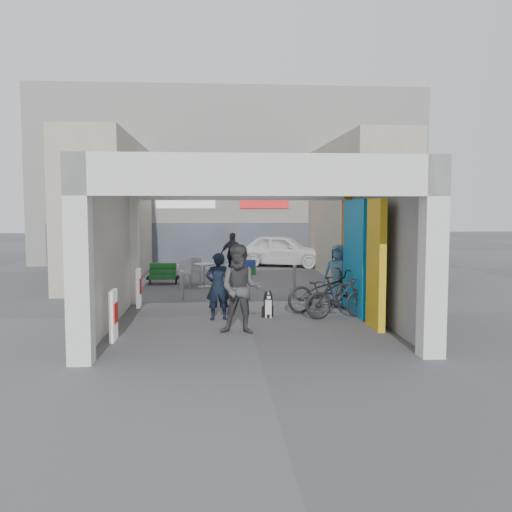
{
  "coord_description": "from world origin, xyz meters",
  "views": [
    {
      "loc": [
        -0.78,
        -13.55,
        2.62
      ],
      "look_at": [
        0.31,
        1.0,
        1.36
      ],
      "focal_mm": 40.0,
      "sensor_mm": 36.0,
      "label": 1
    }
  ],
  "objects": [
    {
      "name": "man_with_dog",
      "position": [
        -0.69,
        -0.42,
        0.78
      ],
      "size": [
        0.63,
        0.47,
        1.57
      ],
      "primitive_type": "imported",
      "rotation": [
        0.0,
        0.0,
        3.31
      ],
      "color": "black",
      "rests_on": "ground"
    },
    {
      "name": "bicycle_rear",
      "position": [
        2.15,
        -0.46,
        0.5
      ],
      "size": [
        1.74,
        0.83,
        1.01
      ],
      "primitive_type": "imported",
      "rotation": [
        0.0,
        0.0,
        1.8
      ],
      "color": "black",
      "rests_on": "ground"
    },
    {
      "name": "border_collie",
      "position": [
        0.5,
        -0.21,
        0.26
      ],
      "size": [
        0.24,
        0.47,
        0.66
      ],
      "rotation": [
        0.0,
        0.0,
        -0.23
      ],
      "color": "black",
      "rests_on": "ground"
    },
    {
      "name": "man_elderly",
      "position": [
        2.6,
        1.7,
        0.8
      ],
      "size": [
        0.93,
        0.79,
        1.6
      ],
      "primitive_type": "imported",
      "rotation": [
        0.0,
        0.0,
        -0.44
      ],
      "color": "teal",
      "rests_on": "ground"
    },
    {
      "name": "ground",
      "position": [
        0.0,
        0.0,
        0.0
      ],
      "size": [
        90.0,
        90.0,
        0.0
      ],
      "primitive_type": "plane",
      "color": "#515156",
      "rests_on": "ground"
    },
    {
      "name": "plaza_bldg_right",
      "position": [
        4.5,
        7.5,
        2.5
      ],
      "size": [
        2.0,
        9.0,
        5.0
      ],
      "primitive_type": "cube",
      "color": "#B6AF97",
      "rests_on": "ground"
    },
    {
      "name": "far_building",
      "position": [
        -0.0,
        13.99,
        3.99
      ],
      "size": [
        18.0,
        4.08,
        8.0
      ],
      "color": "white",
      "rests_on": "ground"
    },
    {
      "name": "advert_board_far",
      "position": [
        -2.75,
        1.45,
        0.51
      ],
      "size": [
        0.11,
        0.55,
        1.0
      ],
      "rotation": [
        0.0,
        0.0,
        0.03
      ],
      "color": "silver",
      "rests_on": "ground"
    },
    {
      "name": "bollard_right",
      "position": [
        1.53,
        2.58,
        0.47
      ],
      "size": [
        0.09,
        0.09,
        0.95
      ],
      "primitive_type": "cylinder",
      "color": "#999BA1",
      "rests_on": "ground"
    },
    {
      "name": "arcade_canopy",
      "position": [
        0.54,
        -0.82,
        2.3
      ],
      "size": [
        6.4,
        6.45,
        6.4
      ],
      "color": "silver",
      "rests_on": "ground"
    },
    {
      "name": "cafe_set",
      "position": [
        -1.21,
        5.36,
        0.33
      ],
      "size": [
        1.52,
        1.23,
        0.92
      ],
      "rotation": [
        0.0,
        0.0,
        -0.0
      ],
      "color": "#9F9FA4",
      "rests_on": "ground"
    },
    {
      "name": "bicycle_front",
      "position": [
        1.97,
        0.41,
        0.53
      ],
      "size": [
        2.14,
        1.33,
        1.06
      ],
      "primitive_type": "imported",
      "rotation": [
        0.0,
        0.0,
        1.9
      ],
      "color": "black",
      "rests_on": "ground"
    },
    {
      "name": "advert_board_near",
      "position": [
        -2.75,
        -2.35,
        0.51
      ],
      "size": [
        0.1,
        0.55,
        1.0
      ],
      "rotation": [
        0.0,
        0.0,
        0.0
      ],
      "color": "silver",
      "rests_on": "ground"
    },
    {
      "name": "plaza_bldg_left",
      "position": [
        -4.5,
        7.5,
        2.5
      ],
      "size": [
        2.0,
        9.0,
        5.0
      ],
      "primitive_type": "cube",
      "color": "#B6AF97",
      "rests_on": "ground"
    },
    {
      "name": "man_back_turned",
      "position": [
        -0.22,
        -1.89,
        0.92
      ],
      "size": [
        1.01,
        0.85,
        1.85
      ],
      "primitive_type": "imported",
      "rotation": [
        0.0,
        0.0,
        -0.18
      ],
      "color": "#424345",
      "rests_on": "ground"
    },
    {
      "name": "produce_stand",
      "position": [
        -2.51,
        5.89,
        0.28
      ],
      "size": [
        1.07,
        0.58,
        0.7
      ],
      "rotation": [
        0.0,
        0.0,
        -0.25
      ],
      "color": "black",
      "rests_on": "ground"
    },
    {
      "name": "bollard_left",
      "position": [
        -1.67,
        2.51,
        0.41
      ],
      "size": [
        0.09,
        0.09,
        0.81
      ],
      "primitive_type": "cylinder",
      "color": "#999BA1",
      "rests_on": "ground"
    },
    {
      "name": "bollard_center",
      "position": [
        0.05,
        2.28,
        0.48
      ],
      "size": [
        0.09,
        0.09,
        0.96
      ],
      "primitive_type": "cylinder",
      "color": "#999BA1",
      "rests_on": "ground"
    },
    {
      "name": "crate_stack",
      "position": [
        0.6,
        8.46,
        0.28
      ],
      "size": [
        0.47,
        0.38,
        0.56
      ],
      "rotation": [
        0.0,
        0.0,
        0.06
      ],
      "color": "#18541F",
      "rests_on": "ground"
    },
    {
      "name": "white_van",
      "position": [
        2.25,
        11.36,
        0.71
      ],
      "size": [
        4.46,
        3.03,
        1.41
      ],
      "primitive_type": "imported",
      "rotation": [
        0.0,
        0.0,
        1.21
      ],
      "color": "white",
      "rests_on": "ground"
    },
    {
      "name": "man_crates",
      "position": [
        -0.05,
        7.91,
        0.83
      ],
      "size": [
        1.04,
        0.68,
        1.65
      ],
      "primitive_type": "imported",
      "rotation": [
        0.0,
        0.0,
        2.83
      ],
      "color": "black",
      "rests_on": "ground"
    }
  ]
}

